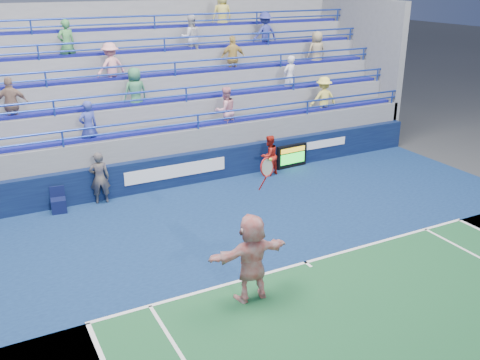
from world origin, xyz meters
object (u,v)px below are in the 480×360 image
serve_speed_board (292,156)px  tennis_player (252,257)px  line_judge (100,178)px  ball_girl (269,156)px  judge_chair (59,204)px

serve_speed_board → tennis_player: tennis_player is taller
tennis_player → line_judge: tennis_player is taller
line_judge → ball_girl: line_judge is taller
line_judge → ball_girl: (6.00, -0.27, -0.10)m
ball_girl → serve_speed_board: bearing=-178.0°
serve_speed_board → line_judge: bearing=-179.4°
serve_speed_board → judge_chair: bearing=-178.8°
tennis_player → judge_chair: bearing=113.6°
tennis_player → line_judge: size_ratio=1.93×
serve_speed_board → tennis_player: bearing=-128.4°
judge_chair → line_judge: line_judge is taller
judge_chair → tennis_player: 7.48m
ball_girl → line_judge: bearing=-16.7°
serve_speed_board → ball_girl: 1.28m
serve_speed_board → ball_girl: (-1.19, -0.35, 0.30)m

